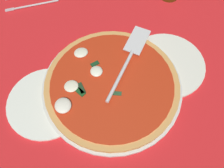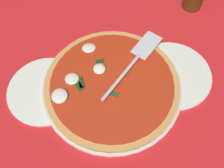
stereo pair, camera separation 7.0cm
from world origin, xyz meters
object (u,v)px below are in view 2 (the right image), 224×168
(dinner_plate_right, at_px, (46,90))
(pizza_server, at_px, (133,61))
(dinner_plate_left, at_px, (172,74))
(pizza, at_px, (111,84))

(dinner_plate_right, xyz_separation_m, pizza_server, (-0.26, -0.03, 0.04))
(dinner_plate_left, height_order, pizza_server, pizza_server)
(dinner_plate_left, distance_m, pizza, 0.18)
(dinner_plate_left, distance_m, dinner_plate_right, 0.37)
(dinner_plate_right, bearing_deg, pizza, 174.81)
(dinner_plate_left, xyz_separation_m, pizza_server, (0.11, -0.04, 0.04))
(dinner_plate_right, relative_size, pizza, 0.57)
(pizza, height_order, pizza_server, pizza_server)
(dinner_plate_right, bearing_deg, pizza_server, -172.53)
(pizza, bearing_deg, dinner_plate_right, -5.19)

